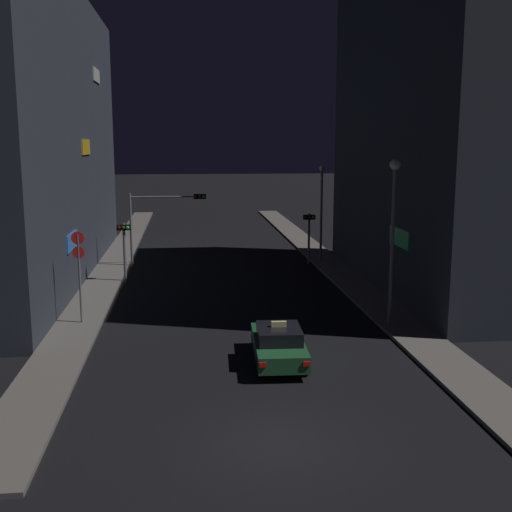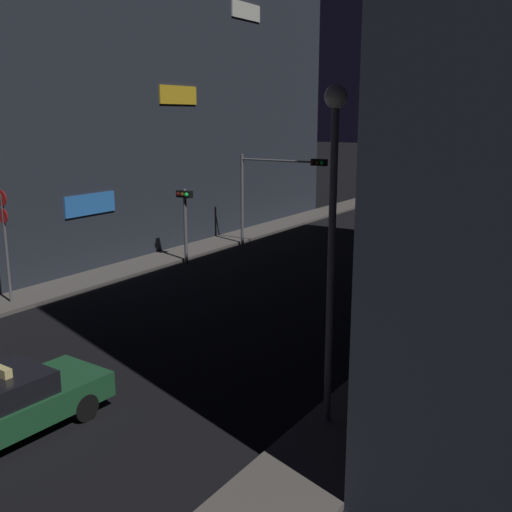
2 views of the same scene
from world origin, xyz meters
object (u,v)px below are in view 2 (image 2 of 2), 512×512
object	(u,v)px
taxi	(7,404)
traffic_light_right_kerb	(471,220)
traffic_light_left_kerb	(185,210)
street_lamp_far_block	(493,182)
traffic_light_overhead	(275,181)
sign_pole_left	(5,235)
street_lamp_near_block	(333,209)

from	to	relation	value
taxi	traffic_light_right_kerb	xyz separation A→B (m)	(4.89, 19.37, 1.73)
traffic_light_left_kerb	street_lamp_far_block	bearing A→B (deg)	20.39
taxi	traffic_light_left_kerb	bearing A→B (deg)	115.48
taxi	street_lamp_far_block	xyz separation A→B (m)	(5.68, 19.25, 3.39)
traffic_light_overhead	sign_pole_left	world-z (taller)	traffic_light_overhead
taxi	sign_pole_left	xyz separation A→B (m)	(-8.09, 5.86, 1.90)
street_lamp_far_block	taxi	bearing A→B (deg)	-106.45
traffic_light_left_kerb	street_lamp_near_block	distance (m)	16.46
traffic_light_right_kerb	sign_pole_left	size ratio (longest dim) A/B	0.83
traffic_light_overhead	traffic_light_left_kerb	xyz separation A→B (m)	(-2.01, -4.76, -1.05)
traffic_light_overhead	street_lamp_near_block	world-z (taller)	street_lamp_near_block
sign_pole_left	traffic_light_left_kerb	bearing A→B (deg)	82.49
traffic_light_left_kerb	traffic_light_right_kerb	world-z (taller)	traffic_light_left_kerb
traffic_light_right_kerb	sign_pole_left	bearing A→B (deg)	-133.86
taxi	traffic_light_overhead	xyz separation A→B (m)	(-4.93, 19.32, 2.86)
traffic_light_overhead	traffic_light_left_kerb	bearing A→B (deg)	-112.90
traffic_light_overhead	traffic_light_right_kerb	world-z (taller)	traffic_light_overhead
traffic_light_overhead	street_lamp_far_block	xyz separation A→B (m)	(10.61, -0.07, 0.53)
street_lamp_near_block	traffic_light_overhead	bearing A→B (deg)	124.83
taxi	traffic_light_right_kerb	world-z (taller)	traffic_light_right_kerb
taxi	traffic_light_left_kerb	distance (m)	16.23
traffic_light_left_kerb	traffic_light_right_kerb	distance (m)	12.77
traffic_light_right_kerb	street_lamp_far_block	distance (m)	1.85
traffic_light_left_kerb	street_lamp_near_block	world-z (taller)	street_lamp_near_block
street_lamp_far_block	traffic_light_overhead	bearing A→B (deg)	179.62
traffic_light_overhead	traffic_light_right_kerb	size ratio (longest dim) A/B	1.47
traffic_light_overhead	street_lamp_near_block	distance (m)	18.50
traffic_light_overhead	sign_pole_left	distance (m)	13.86
traffic_light_overhead	traffic_light_right_kerb	bearing A→B (deg)	0.28
traffic_light_left_kerb	street_lamp_far_block	distance (m)	13.56
sign_pole_left	taxi	bearing A→B (deg)	-35.95
traffic_light_overhead	traffic_light_right_kerb	xyz separation A→B (m)	(9.82, 0.05, -1.13)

